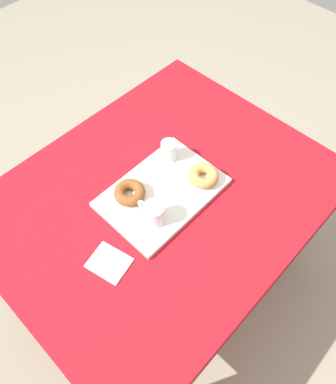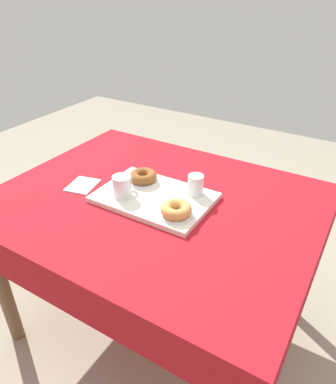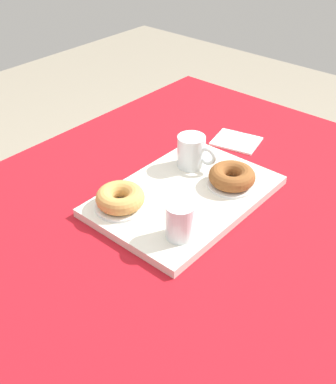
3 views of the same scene
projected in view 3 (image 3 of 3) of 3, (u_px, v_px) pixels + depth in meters
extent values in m
plane|color=gray|center=(182.00, 377.00, 1.64)|extent=(6.00, 6.00, 0.00)
cube|color=#A8141E|center=(187.00, 206.00, 1.21)|extent=(1.31, 1.05, 0.04)
cube|color=#A8141E|center=(62.00, 164.00, 1.54)|extent=(1.31, 0.01, 0.14)
cube|color=#A8141E|center=(303.00, 141.00, 1.66)|extent=(0.01, 1.05, 0.14)
cylinder|color=brown|center=(189.00, 177.00, 2.01)|extent=(0.06, 0.06, 0.73)
cube|color=silver|center=(186.00, 195.00, 1.19)|extent=(0.46, 0.32, 0.02)
cylinder|color=white|center=(191.00, 151.00, 1.27)|extent=(0.08, 0.08, 0.09)
cylinder|color=#84380F|center=(191.00, 154.00, 1.27)|extent=(0.07, 0.07, 0.06)
torus|color=white|center=(207.00, 156.00, 1.24)|extent=(0.02, 0.05, 0.05)
cylinder|color=white|center=(180.00, 221.00, 1.03)|extent=(0.06, 0.06, 0.08)
cylinder|color=silver|center=(180.00, 224.00, 1.03)|extent=(0.05, 0.05, 0.06)
cylinder|color=white|center=(121.00, 206.00, 1.14)|extent=(0.13, 0.13, 0.01)
torus|color=tan|center=(120.00, 198.00, 1.12)|extent=(0.12, 0.12, 0.04)
cylinder|color=white|center=(231.00, 184.00, 1.21)|extent=(0.13, 0.13, 0.01)
torus|color=brown|center=(232.00, 176.00, 1.20)|extent=(0.12, 0.12, 0.04)
cube|color=white|center=(236.00, 141.00, 1.44)|extent=(0.14, 0.16, 0.01)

